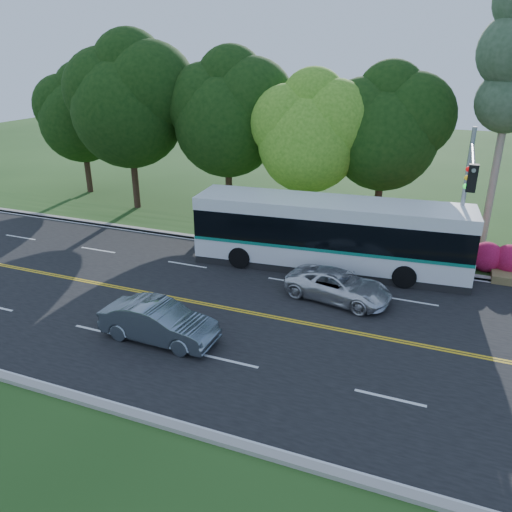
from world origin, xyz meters
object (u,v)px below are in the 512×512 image
at_px(transit_bus, 329,235).
at_px(sedan, 159,322).
at_px(traffic_signal, 466,189).
at_px(suv, 339,286).

relative_size(transit_bus, sedan, 2.99).
distance_m(traffic_signal, transit_bus, 6.52).
xyz_separation_m(traffic_signal, suv, (-4.53, -2.85, -4.02)).
distance_m(traffic_signal, sedan, 13.72).
bearing_deg(transit_bus, sedan, -119.86).
height_order(transit_bus, suv, transit_bus).
relative_size(traffic_signal, transit_bus, 0.53).
xyz_separation_m(traffic_signal, sedan, (-9.98, -8.55, -3.92)).
bearing_deg(sedan, transit_bus, -24.05).
xyz_separation_m(sedan, suv, (5.45, 5.70, -0.10)).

